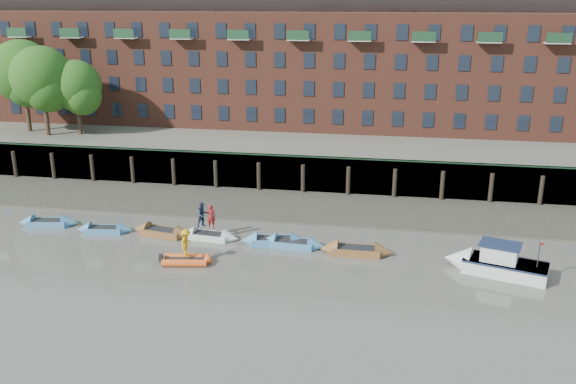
% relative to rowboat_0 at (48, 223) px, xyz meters
% --- Properties ---
extents(ground, '(220.00, 220.00, 0.00)m').
position_rel_rowboat_0_xyz_m(ground, '(15.92, -10.38, -0.23)').
color(ground, '#5E5951').
rests_on(ground, ground).
extents(foreshore, '(110.00, 8.00, 0.50)m').
position_rel_rowboat_0_xyz_m(foreshore, '(15.92, 7.62, -0.23)').
color(foreshore, '#3D382F').
rests_on(foreshore, ground).
extents(mud_band, '(110.00, 1.60, 0.10)m').
position_rel_rowboat_0_xyz_m(mud_band, '(15.92, 4.22, -0.23)').
color(mud_band, '#4C4336').
rests_on(mud_band, ground).
extents(river_wall, '(110.00, 1.23, 3.30)m').
position_rel_rowboat_0_xyz_m(river_wall, '(15.92, 12.00, 1.36)').
color(river_wall, '#2D2A26').
rests_on(river_wall, ground).
extents(bank_terrace, '(110.00, 28.00, 3.20)m').
position_rel_rowboat_0_xyz_m(bank_terrace, '(15.92, 25.62, 1.37)').
color(bank_terrace, '#5E594D').
rests_on(bank_terrace, ground).
extents(apartment_terrace, '(80.60, 15.56, 20.98)m').
position_rel_rowboat_0_xyz_m(apartment_terrace, '(15.92, 26.62, 12.59)').
color(apartment_terrace, brown).
rests_on(apartment_terrace, bank_terrace).
extents(tree_cluster, '(11.76, 7.74, 9.40)m').
position_rel_rowboat_0_xyz_m(tree_cluster, '(-9.70, 16.97, 8.77)').
color(tree_cluster, '#3A281C').
rests_on(tree_cluster, bank_terrace).
extents(rowboat_0, '(4.71, 2.01, 1.32)m').
position_rel_rowboat_0_xyz_m(rowboat_0, '(0.00, 0.00, 0.00)').
color(rowboat_0, teal).
rests_on(rowboat_0, ground).
extents(rowboat_1, '(4.28, 1.78, 1.21)m').
position_rel_rowboat_0_xyz_m(rowboat_1, '(4.86, -0.57, -0.02)').
color(rowboat_1, teal).
rests_on(rowboat_1, ground).
extents(rowboat_2, '(4.91, 2.14, 1.38)m').
position_rel_rowboat_0_xyz_m(rowboat_2, '(9.33, -0.37, 0.01)').
color(rowboat_2, brown).
rests_on(rowboat_2, ground).
extents(rowboat_3, '(4.46, 1.63, 1.27)m').
position_rel_rowboat_0_xyz_m(rowboat_3, '(12.90, -0.45, -0.01)').
color(rowboat_3, silver).
rests_on(rowboat_3, ground).
extents(rowboat_4, '(4.88, 2.06, 1.37)m').
position_rel_rowboat_0_xyz_m(rowboat_4, '(17.66, -0.59, 0.01)').
color(rowboat_4, teal).
rests_on(rowboat_4, ground).
extents(rowboat_5, '(4.71, 1.62, 1.35)m').
position_rel_rowboat_0_xyz_m(rowboat_5, '(19.03, -0.84, 0.00)').
color(rowboat_5, teal).
rests_on(rowboat_5, ground).
extents(rowboat_6, '(5.00, 1.49, 1.45)m').
position_rel_rowboat_0_xyz_m(rowboat_6, '(23.51, -1.35, 0.02)').
color(rowboat_6, brown).
rests_on(rowboat_6, ground).
extents(rib_tender, '(3.26, 1.94, 0.55)m').
position_rel_rowboat_0_xyz_m(rib_tender, '(12.75, -4.77, 0.01)').
color(rib_tender, '#E5561F').
rests_on(rib_tender, ground).
extents(motor_launch, '(6.61, 3.77, 2.59)m').
position_rel_rowboat_0_xyz_m(motor_launch, '(31.91, -2.67, 0.43)').
color(motor_launch, silver).
rests_on(motor_launch, ground).
extents(person_rower_a, '(0.70, 0.51, 1.76)m').
position_rel_rowboat_0_xyz_m(person_rower_a, '(13.06, -0.38, 1.50)').
color(person_rower_a, maroon).
rests_on(person_rower_a, rowboat_3).
extents(person_rower_b, '(1.11, 1.11, 1.81)m').
position_rel_rowboat_0_xyz_m(person_rower_b, '(12.41, -0.27, 1.52)').
color(person_rower_b, '#19233F').
rests_on(person_rower_b, rowboat_3).
extents(person_rib_crew, '(0.76, 1.23, 1.84)m').
position_rel_rowboat_0_xyz_m(person_rib_crew, '(12.69, -4.72, 1.20)').
color(person_rib_crew, orange).
rests_on(person_rib_crew, rib_tender).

